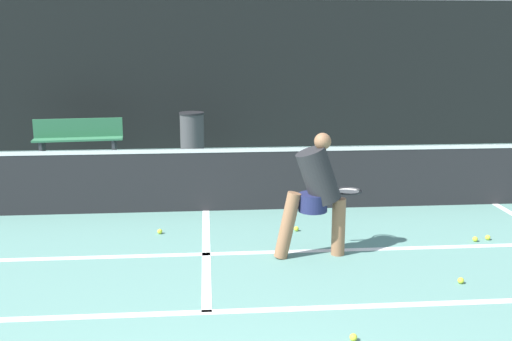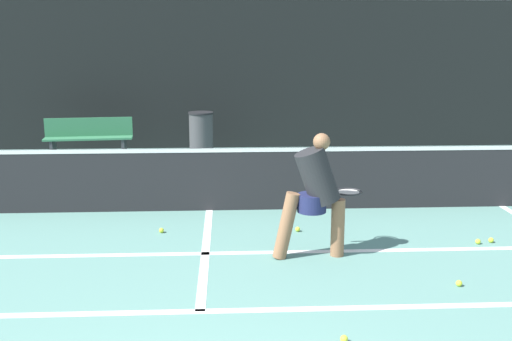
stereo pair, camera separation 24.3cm
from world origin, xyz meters
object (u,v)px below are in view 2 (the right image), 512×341
at_px(parked_car, 244,102).
at_px(courtside_bench, 89,136).
at_px(trash_bin, 201,134).
at_px(player_practicing, 316,192).

bearing_deg(parked_car, courtside_bench, -122.20).
bearing_deg(courtside_bench, trash_bin, -4.11).
xyz_separation_m(courtside_bench, trash_bin, (2.40, 0.05, 0.01)).
relative_size(trash_bin, parked_car, 0.22).
xyz_separation_m(trash_bin, parked_car, (1.10, 5.51, 0.12)).
bearing_deg(trash_bin, player_practicing, -75.71).
distance_m(courtside_bench, trash_bin, 2.40).
xyz_separation_m(courtside_bench, parked_car, (3.50, 5.56, 0.13)).
height_order(player_practicing, trash_bin, player_practicing).
bearing_deg(parked_car, player_practicing, -87.65).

